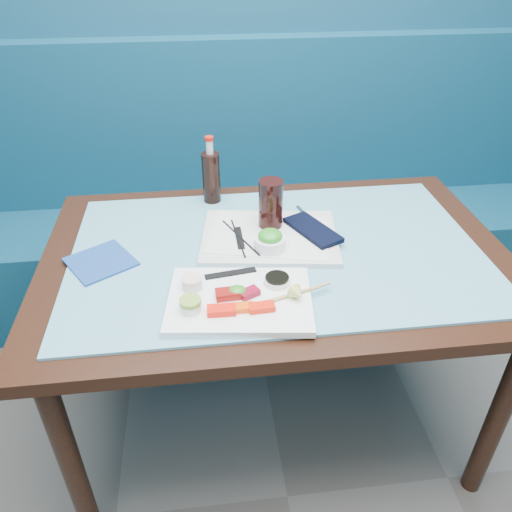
{
  "coord_description": "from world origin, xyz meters",
  "views": [
    {
      "loc": [
        -0.21,
        0.21,
        1.58
      ],
      "look_at": [
        -0.07,
        1.36,
        0.8
      ],
      "focal_mm": 35.0,
      "sensor_mm": 36.0,
      "label": 1
    }
  ],
  "objects": [
    {
      "name": "salmon_mid",
      "position": [
        -0.13,
        1.16,
        0.78
      ],
      "size": [
        0.06,
        0.03,
        0.01
      ],
      "primitive_type": "cube",
      "rotation": [
        0.0,
        0.0,
        0.01
      ],
      "color": "#FF500A",
      "rests_on": "sashimi_plate"
    },
    {
      "name": "ramekin_wasabi",
      "position": [
        -0.26,
        1.18,
        0.79
      ],
      "size": [
        0.06,
        0.06,
        0.02
      ],
      "primitive_type": "cylinder",
      "rotation": [
        0.0,
        0.0,
        0.08
      ],
      "color": "white",
      "rests_on": "sashimi_plate"
    },
    {
      "name": "blue_napkin",
      "position": [
        -0.52,
        1.44,
        0.76
      ],
      "size": [
        0.23,
        0.23,
        0.01
      ],
      "primitive_type": "cube",
      "rotation": [
        0.0,
        0.0,
        0.56
      ],
      "color": "navy",
      "rests_on": "glass_top"
    },
    {
      "name": "seaweed_garnish",
      "position": [
        -0.14,
        1.22,
        0.79
      ],
      "size": [
        0.06,
        0.06,
        0.03
      ],
      "primitive_type": "ellipsoid",
      "rotation": [
        0.0,
        0.0,
        -0.4
      ],
      "color": "#2F821E",
      "rests_on": "sashimi_plate"
    },
    {
      "name": "salmon_right",
      "position": [
        -0.08,
        1.16,
        0.78
      ],
      "size": [
        0.07,
        0.03,
        0.02
      ],
      "primitive_type": "cube",
      "rotation": [
        0.0,
        0.0,
        0.06
      ],
      "color": "#FF220A",
      "rests_on": "sashimi_plate"
    },
    {
      "name": "soy_dish",
      "position": [
        -0.03,
        1.26,
        0.78
      ],
      "size": [
        0.09,
        0.09,
        0.01
      ],
      "primitive_type": "cylinder",
      "rotation": [
        0.0,
        0.0,
        0.43
      ],
      "color": "white",
      "rests_on": "sashimi_plate"
    },
    {
      "name": "wooden_chopstick_b",
      "position": [
        -0.01,
        1.2,
        0.78
      ],
      "size": [
        0.25,
        0.09,
        0.01
      ],
      "primitive_type": "cylinder",
      "rotation": [
        1.57,
        0.0,
        -1.25
      ],
      "color": "tan",
      "rests_on": "sashimi_plate"
    },
    {
      "name": "soy_fill",
      "position": [
        -0.03,
        1.26,
        0.79
      ],
      "size": [
        0.08,
        0.08,
        0.01
      ],
      "primitive_type": "cylinder",
      "rotation": [
        0.0,
        0.0,
        0.33
      ],
      "color": "black",
      "rests_on": "soy_dish"
    },
    {
      "name": "cola_bottle_body",
      "position": [
        -0.18,
        1.79,
        0.85
      ],
      "size": [
        0.08,
        0.08,
        0.17
      ],
      "primitive_type": "cylinder",
      "rotation": [
        0.0,
        0.0,
        0.37
      ],
      "color": "black",
      "rests_on": "glass_top"
    },
    {
      "name": "glass_top",
      "position": [
        0.0,
        1.45,
        0.75
      ],
      "size": [
        1.22,
        0.76,
        0.01
      ],
      "primitive_type": "cube",
      "color": "#5CA1B8",
      "rests_on": "dining_table"
    },
    {
      "name": "tuna_right",
      "position": [
        -0.11,
        1.22,
        0.79
      ],
      "size": [
        0.06,
        0.05,
        0.02
      ],
      "primitive_type": "cube",
      "rotation": [
        0.0,
        0.0,
        0.47
      ],
      "color": "maroon",
      "rests_on": "sashimi_plate"
    },
    {
      "name": "black_chopstick_a",
      "position": [
        -0.11,
        1.5,
        0.78
      ],
      "size": [
        0.03,
        0.22,
        0.01
      ],
      "primitive_type": "cylinder",
      "rotation": [
        1.57,
        0.0,
        0.1
      ],
      "color": "black",
      "rests_on": "serving_tray"
    },
    {
      "name": "paper_placemat",
      "position": [
        -0.01,
        1.51,
        0.77
      ],
      "size": [
        0.41,
        0.33,
        0.0
      ],
      "primitive_type": "cube",
      "rotation": [
        0.0,
        0.0,
        -0.25
      ],
      "color": "silver",
      "rests_on": "serving_tray"
    },
    {
      "name": "salmon_left",
      "position": [
        -0.18,
        1.16,
        0.79
      ],
      "size": [
        0.07,
        0.04,
        0.02
      ],
      "primitive_type": "cube",
      "rotation": [
        0.0,
        0.0,
        -0.02
      ],
      "color": "#FF1B0A",
      "rests_on": "sashimi_plate"
    },
    {
      "name": "cola_glass",
      "position": [
        -0.0,
        1.57,
        0.85
      ],
      "size": [
        0.09,
        0.09,
        0.16
      ],
      "primitive_type": "cylinder",
      "rotation": [
        0.0,
        0.0,
        -0.22
      ],
      "color": "black",
      "rests_on": "serving_tray"
    },
    {
      "name": "navy_pouch",
      "position": [
        0.12,
        1.51,
        0.78
      ],
      "size": [
        0.17,
        0.22,
        0.02
      ],
      "primitive_type": "cube",
      "rotation": [
        0.0,
        0.0,
        0.45
      ],
      "color": "black",
      "rests_on": "serving_tray"
    },
    {
      "name": "seaweed_salad",
      "position": [
        -0.02,
        1.44,
        0.82
      ],
      "size": [
        0.08,
        0.08,
        0.04
      ],
      "primitive_type": "ellipsoid",
      "rotation": [
        0.0,
        0.0,
        0.09
      ],
      "color": "#299121",
      "rests_on": "seaweed_bowl"
    },
    {
      "name": "lemon_wedge",
      "position": [
        0.01,
        1.18,
        0.8
      ],
      "size": [
        0.05,
        0.05,
        0.04
      ],
      "primitive_type": "cone",
      "rotation": [
        1.57,
        0.0,
        0.45
      ],
      "color": "#D4D565",
      "rests_on": "sashimi_plate"
    },
    {
      "name": "dining_table",
      "position": [
        0.0,
        1.45,
        0.67
      ],
      "size": [
        1.4,
        0.9,
        0.75
      ],
      "color": "black",
      "rests_on": "ground"
    },
    {
      "name": "black_chopstick_b",
      "position": [
        -0.1,
        1.5,
        0.78
      ],
      "size": [
        0.1,
        0.21,
        0.01
      ],
      "primitive_type": "cylinder",
      "rotation": [
        1.57,
        0.0,
        0.41
      ],
      "color": "black",
      "rests_on": "serving_tray"
    },
    {
      "name": "wasabi_fill",
      "position": [
        -0.26,
        1.18,
        0.8
      ],
      "size": [
        0.07,
        0.07,
        0.01
      ],
      "primitive_type": "cylinder",
      "rotation": [
        0.0,
        0.0,
        0.23
      ],
      "color": "#7BA735",
      "rests_on": "ramekin_wasabi"
    },
    {
      "name": "tray_sleeve",
      "position": [
        -0.11,
        1.5,
        0.78
      ],
      "size": [
        0.02,
        0.13,
        0.0
      ],
      "primitive_type": "cube",
      "rotation": [
        0.0,
        0.0,
        0.02
      ],
      "color": "black",
      "rests_on": "serving_tray"
    },
    {
      "name": "wooden_chopstick_a",
      "position": [
        -0.02,
        1.2,
        0.78
      ],
      "size": [
        0.2,
        0.06,
        0.01
      ],
      "primitive_type": "cylinder",
      "rotation": [
        1.57,
        0.0,
        -1.31
      ],
      "color": "tan",
      "rests_on": "sashimi_plate"
    },
    {
      "name": "ramekin_ginger",
      "position": [
        -0.25,
        1.27,
        0.79
      ],
      "size": [
        0.06,
        0.06,
        0.02
      ],
      "primitive_type": "cylinder",
      "rotation": [
        0.0,
        0.0,
        -0.19
      ],
      "color": "silver",
      "rests_on": "sashimi_plate"
    },
    {
      "name": "tuna_left",
      "position": [
        -0.16,
        1.22,
        0.79
      ],
      "size": [
        0.06,
        0.04,
        0.02
      ],
      "primitive_type": "cube",
      "rotation": [
        0.0,
        0.0,
        0.06
      ],
      "color": "maroon",
      "rests_on": "sashimi_plate"
    },
    {
      "name": "seaweed_bowl",
      "position": [
        -0.02,
        1.44,
        0.79
      ],
      "size": [
        0.12,
        0.12,
        0.04
      ],
      "primitive_type": "cylinder",
      "rotation": [
        0.0,
        0.0,
        0.36
      ],
      "color": "white",
      "rests_on": "serving_tray"
    },
    {
      "name": "cola_bottle_cap",
      "position": [
        -0.18,
        1.79,
        0.99
      ],
      "size": [
        0.04,
        0.04,
        0.01
      ],
      "primitive_type": "cylinder",
      "rotation": [
        0.0,
        0.0,
        -0.36
      ],
      "color": "red",
      "rests_on": "cola_bottle_neck"
    },
    {
      "name": "serving_tray",
      "position": [
        -0.01,
        1.51,
        0.77
      ],
      "size": [
        0.45,
        0.36,
        0.02
      ],
      "primitive_type": "cube",
      "rotation": [
        0.0,
        0.0,
        -0.14
      ],
      "color": "silver",
      "rests_on": "glass_top"
    },
    {
      "name": "sashimi_plate",
      "position": [
        -0.13,
        1.21,
        0.77
      ],
      "size": [
        0.4,
        0.31,
        0.02
      ],
      "primitive_type": "cube",
      "rotation": [
        0.0,
        0.0,
        -0.12
      ],
      "color": "white",
      "rests_on": "glass_top"
    },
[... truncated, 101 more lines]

